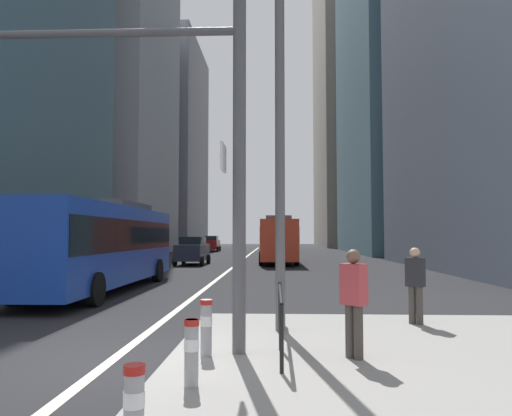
{
  "coord_description": "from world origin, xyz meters",
  "views": [
    {
      "loc": [
        2.71,
        -7.88,
        2.09
      ],
      "look_at": [
        1.34,
        26.23,
        3.99
      ],
      "focal_mm": 33.68,
      "sensor_mm": 36.0,
      "label": 1
    }
  ],
  "objects_px": {
    "pedestrian_walking": "(415,282)",
    "car_receding_near": "(279,245)",
    "car_receding_far": "(280,244)",
    "traffic_signal_gantry": "(125,116)",
    "city_bus_red_receding": "(277,238)",
    "pedestrian_waiting": "(354,297)",
    "car_oncoming_mid": "(192,250)",
    "car_oncoming_far": "(211,243)",
    "bollard_right": "(191,349)",
    "city_bus_blue_oncoming": "(102,241)",
    "street_lamp_post": "(280,81)",
    "bollard_back": "(206,325)",
    "bollard_left": "(134,404)"
  },
  "relations": [
    {
      "from": "city_bus_blue_oncoming",
      "to": "pedestrian_walking",
      "type": "bearing_deg",
      "value": -36.16
    },
    {
      "from": "bollard_right",
      "to": "traffic_signal_gantry",
      "type": "bearing_deg",
      "value": 130.16
    },
    {
      "from": "car_oncoming_mid",
      "to": "pedestrian_waiting",
      "type": "bearing_deg",
      "value": -74.71
    },
    {
      "from": "city_bus_blue_oncoming",
      "to": "traffic_signal_gantry",
      "type": "bearing_deg",
      "value": -67.98
    },
    {
      "from": "car_oncoming_mid",
      "to": "bollard_right",
      "type": "bearing_deg",
      "value": -80.17
    },
    {
      "from": "city_bus_blue_oncoming",
      "to": "street_lamp_post",
      "type": "relative_size",
      "value": 1.45
    },
    {
      "from": "city_bus_red_receding",
      "to": "car_oncoming_mid",
      "type": "xyz_separation_m",
      "value": [
        -5.94,
        -2.95,
        -0.85
      ]
    },
    {
      "from": "traffic_signal_gantry",
      "to": "pedestrian_walking",
      "type": "bearing_deg",
      "value": 25.86
    },
    {
      "from": "car_receding_near",
      "to": "street_lamp_post",
      "type": "height_order",
      "value": "street_lamp_post"
    },
    {
      "from": "city_bus_blue_oncoming",
      "to": "car_oncoming_far",
      "type": "height_order",
      "value": "city_bus_blue_oncoming"
    },
    {
      "from": "car_receding_near",
      "to": "car_oncoming_far",
      "type": "xyz_separation_m",
      "value": [
        -8.35,
        7.93,
        0.0
      ]
    },
    {
      "from": "city_bus_red_receding",
      "to": "bollard_left",
      "type": "bearing_deg",
      "value": -92.53
    },
    {
      "from": "street_lamp_post",
      "to": "bollard_left",
      "type": "distance_m",
      "value": 7.41
    },
    {
      "from": "car_receding_far",
      "to": "street_lamp_post",
      "type": "bearing_deg",
      "value": -90.58
    },
    {
      "from": "traffic_signal_gantry",
      "to": "city_bus_red_receding",
      "type": "bearing_deg",
      "value": 84.55
    },
    {
      "from": "street_lamp_post",
      "to": "bollard_back",
      "type": "relative_size",
      "value": 8.94
    },
    {
      "from": "car_receding_far",
      "to": "car_oncoming_mid",
      "type": "bearing_deg",
      "value": -103.6
    },
    {
      "from": "city_bus_blue_oncoming",
      "to": "car_oncoming_mid",
      "type": "relative_size",
      "value": 2.79
    },
    {
      "from": "traffic_signal_gantry",
      "to": "bollard_back",
      "type": "distance_m",
      "value": 3.74
    },
    {
      "from": "car_oncoming_far",
      "to": "bollard_left",
      "type": "distance_m",
      "value": 55.9
    },
    {
      "from": "bollard_back",
      "to": "pedestrian_walking",
      "type": "bearing_deg",
      "value": 34.91
    },
    {
      "from": "car_oncoming_mid",
      "to": "bollard_back",
      "type": "height_order",
      "value": "car_oncoming_mid"
    },
    {
      "from": "pedestrian_waiting",
      "to": "pedestrian_walking",
      "type": "height_order",
      "value": "pedestrian_waiting"
    },
    {
      "from": "car_oncoming_mid",
      "to": "car_oncoming_far",
      "type": "relative_size",
      "value": 0.91
    },
    {
      "from": "street_lamp_post",
      "to": "pedestrian_waiting",
      "type": "xyz_separation_m",
      "value": [
        1.14,
        -2.16,
        -4.18
      ]
    },
    {
      "from": "car_oncoming_mid",
      "to": "pedestrian_walking",
      "type": "height_order",
      "value": "car_oncoming_mid"
    },
    {
      "from": "street_lamp_post",
      "to": "city_bus_blue_oncoming",
      "type": "bearing_deg",
      "value": 130.2
    },
    {
      "from": "car_oncoming_mid",
      "to": "car_receding_far",
      "type": "height_order",
      "value": "same"
    },
    {
      "from": "pedestrian_walking",
      "to": "car_receding_near",
      "type": "bearing_deg",
      "value": 93.72
    },
    {
      "from": "city_bus_red_receding",
      "to": "car_receding_near",
      "type": "relative_size",
      "value": 2.81
    },
    {
      "from": "car_receding_near",
      "to": "car_receding_far",
      "type": "height_order",
      "value": "same"
    },
    {
      "from": "car_receding_far",
      "to": "car_oncoming_far",
      "type": "xyz_separation_m",
      "value": [
        -8.58,
        0.01,
        0.0
      ]
    },
    {
      "from": "city_bus_red_receding",
      "to": "pedestrian_waiting",
      "type": "xyz_separation_m",
      "value": [
        1.07,
        -28.62,
        -0.74
      ]
    },
    {
      "from": "street_lamp_post",
      "to": "pedestrian_waiting",
      "type": "distance_m",
      "value": 4.84
    },
    {
      "from": "city_bus_blue_oncoming",
      "to": "car_oncoming_far",
      "type": "bearing_deg",
      "value": 92.07
    },
    {
      "from": "bollard_right",
      "to": "pedestrian_waiting",
      "type": "distance_m",
      "value": 2.79
    },
    {
      "from": "car_oncoming_mid",
      "to": "pedestrian_walking",
      "type": "relative_size",
      "value": 2.5
    },
    {
      "from": "city_bus_red_receding",
      "to": "street_lamp_post",
      "type": "height_order",
      "value": "street_lamp_post"
    },
    {
      "from": "traffic_signal_gantry",
      "to": "city_bus_blue_oncoming",
      "type": "bearing_deg",
      "value": 112.02
    },
    {
      "from": "car_oncoming_mid",
      "to": "street_lamp_post",
      "type": "bearing_deg",
      "value": -75.95
    },
    {
      "from": "street_lamp_post",
      "to": "bollard_left",
      "type": "height_order",
      "value": "street_lamp_post"
    },
    {
      "from": "city_bus_red_receding",
      "to": "city_bus_blue_oncoming",
      "type": "bearing_deg",
      "value": -109.46
    },
    {
      "from": "car_oncoming_far",
      "to": "car_receding_far",
      "type": "bearing_deg",
      "value": -0.07
    },
    {
      "from": "bollard_back",
      "to": "pedestrian_waiting",
      "type": "distance_m",
      "value": 2.39
    },
    {
      "from": "car_oncoming_far",
      "to": "city_bus_blue_oncoming",
      "type": "bearing_deg",
      "value": -87.93
    },
    {
      "from": "car_receding_near",
      "to": "car_oncoming_far",
      "type": "height_order",
      "value": "same"
    },
    {
      "from": "bollard_left",
      "to": "bollard_right",
      "type": "distance_m",
      "value": 1.94
    },
    {
      "from": "car_receding_near",
      "to": "bollard_left",
      "type": "relative_size",
      "value": 5.29
    },
    {
      "from": "city_bus_blue_oncoming",
      "to": "car_oncoming_mid",
      "type": "xyz_separation_m",
      "value": [
        0.67,
        15.76,
        -0.85
      ]
    },
    {
      "from": "bollard_right",
      "to": "bollard_back",
      "type": "relative_size",
      "value": 0.95
    }
  ]
}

